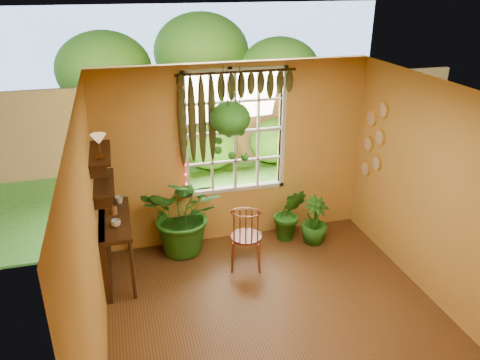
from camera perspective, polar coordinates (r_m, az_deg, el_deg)
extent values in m
plane|color=brown|center=(5.74, 5.48, -17.72)|extent=(4.50, 4.50, 0.00)
plane|color=silver|center=(4.44, 6.84, 9.40)|extent=(4.50, 4.50, 0.00)
plane|color=gold|center=(6.89, -0.54, 3.03)|extent=(4.00, 0.00, 4.00)
plane|color=gold|center=(4.69, -17.69, -8.83)|extent=(0.00, 4.50, 4.50)
plane|color=gold|center=(5.91, 24.54, -2.91)|extent=(0.00, 4.50, 4.50)
cube|color=silver|center=(6.81, -0.62, 5.88)|extent=(1.52, 0.10, 1.86)
cube|color=white|center=(6.83, -0.68, 5.95)|extent=(1.38, 0.01, 1.78)
cylinder|color=#34200E|center=(6.48, -0.40, 13.01)|extent=(1.70, 0.04, 0.04)
cube|color=#34200E|center=(6.31, -15.05, -4.70)|extent=(0.40, 1.20, 0.06)
cube|color=#34200E|center=(6.52, -16.07, -8.09)|extent=(0.08, 1.18, 0.90)
cylinder|color=#34200E|center=(6.06, -12.96, -10.62)|extent=(0.05, 0.05, 0.86)
cylinder|color=#34200E|center=(7.00, -13.47, -5.65)|extent=(0.05, 0.05, 0.86)
cube|color=#34200E|center=(6.09, -16.28, -0.37)|extent=(0.25, 0.90, 0.04)
cube|color=#34200E|center=(5.94, -16.71, 3.15)|extent=(0.25, 0.90, 0.04)
cube|color=#2B5618|center=(11.98, -6.59, 5.05)|extent=(14.00, 10.00, 0.04)
cube|color=brown|center=(10.00, -5.20, 6.87)|extent=(12.00, 0.10, 1.80)
plane|color=#89ADE6|center=(13.33, -8.17, 13.85)|extent=(12.00, 0.00, 12.00)
cylinder|color=brown|center=(6.53, 0.77, -6.95)|extent=(0.55, 0.55, 0.04)
torus|color=brown|center=(6.13, 0.74, -3.88)|extent=(0.40, 0.16, 0.41)
imported|color=#245316|center=(6.81, -6.71, -4.00)|extent=(1.44, 1.35, 1.28)
imported|color=#245316|center=(7.21, 6.06, -4.09)|extent=(0.58, 0.52, 0.87)
imported|color=#245316|center=(7.20, 9.08, -4.92)|extent=(0.53, 0.53, 0.74)
ellipsoid|color=black|center=(6.41, -1.18, 6.81)|extent=(0.32, 0.32, 0.19)
ellipsoid|color=#245316|center=(6.39, -1.18, 7.50)|extent=(0.55, 0.55, 0.47)
imported|color=silver|center=(6.06, -14.89, -5.11)|extent=(0.14, 0.14, 0.09)
imported|color=beige|center=(6.64, -14.52, -2.35)|extent=(0.14, 0.14, 0.10)
cylinder|color=#93572B|center=(6.36, -15.15, -3.61)|extent=(0.09, 0.09, 0.11)
imported|color=#B2AD99|center=(6.20, -16.32, 0.91)|extent=(0.13, 0.13, 0.13)
cylinder|color=brown|center=(5.70, -16.61, 2.64)|extent=(0.10, 0.10, 0.03)
cylinder|color=brown|center=(5.67, -16.72, 3.53)|extent=(0.02, 0.02, 0.18)
cone|color=slate|center=(5.62, -16.87, 4.77)|extent=(0.18, 0.18, 0.12)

